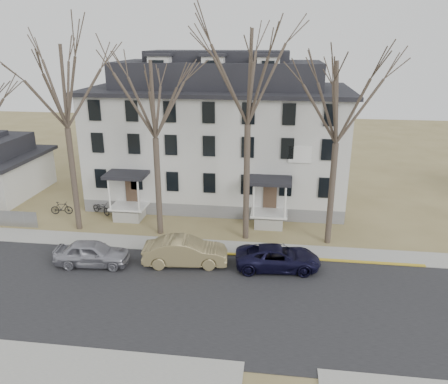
# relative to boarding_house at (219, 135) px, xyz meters

# --- Properties ---
(ground) EXTENTS (120.00, 120.00, 0.00)m
(ground) POSITION_rel_boarding_house_xyz_m (2.00, -17.95, -5.38)
(ground) COLOR olive
(ground) RESTS_ON ground
(main_road) EXTENTS (120.00, 10.00, 0.04)m
(main_road) POSITION_rel_boarding_house_xyz_m (2.00, -15.95, -5.38)
(main_road) COLOR #27272A
(main_road) RESTS_ON ground
(far_sidewalk) EXTENTS (120.00, 2.00, 0.08)m
(far_sidewalk) POSITION_rel_boarding_house_xyz_m (2.00, -9.95, -5.38)
(far_sidewalk) COLOR #A09F97
(far_sidewalk) RESTS_ON ground
(yellow_curb) EXTENTS (14.00, 0.25, 0.06)m
(yellow_curb) POSITION_rel_boarding_house_xyz_m (7.00, -10.85, -5.38)
(yellow_curb) COLOR gold
(yellow_curb) RESTS_ON ground
(boarding_house) EXTENTS (20.80, 12.36, 12.05)m
(boarding_house) POSITION_rel_boarding_house_xyz_m (0.00, 0.00, 0.00)
(boarding_house) COLOR slate
(boarding_house) RESTS_ON ground
(tree_far_left) EXTENTS (8.40, 8.40, 13.72)m
(tree_far_left) POSITION_rel_boarding_house_xyz_m (-9.00, -8.15, 4.96)
(tree_far_left) COLOR #473B31
(tree_far_left) RESTS_ON ground
(tree_mid_left) EXTENTS (7.80, 7.80, 12.74)m
(tree_mid_left) POSITION_rel_boarding_house_xyz_m (-3.00, -8.15, 4.22)
(tree_mid_left) COLOR #473B31
(tree_mid_left) RESTS_ON ground
(tree_center) EXTENTS (9.00, 9.00, 14.70)m
(tree_center) POSITION_rel_boarding_house_xyz_m (3.00, -8.15, 5.71)
(tree_center) COLOR #473B31
(tree_center) RESTS_ON ground
(tree_mid_right) EXTENTS (7.80, 7.80, 12.74)m
(tree_mid_right) POSITION_rel_boarding_house_xyz_m (8.50, -8.15, 4.22)
(tree_mid_right) COLOR #473B31
(tree_mid_right) RESTS_ON ground
(car_silver) EXTENTS (4.56, 2.13, 1.51)m
(car_silver) POSITION_rel_boarding_house_xyz_m (-5.76, -13.20, -4.62)
(car_silver) COLOR #9998A2
(car_silver) RESTS_ON ground
(car_tan) EXTENTS (5.19, 2.33, 1.65)m
(car_tan) POSITION_rel_boarding_house_xyz_m (-0.26, -12.41, -4.55)
(car_tan) COLOR olive
(car_tan) RESTS_ON ground
(car_navy) EXTENTS (5.16, 2.74, 1.38)m
(car_navy) POSITION_rel_boarding_house_xyz_m (5.24, -12.18, -4.69)
(car_navy) COLOR black
(car_navy) RESTS_ON ground
(bicycle_left) EXTENTS (1.97, 1.48, 0.99)m
(bicycle_left) POSITION_rel_boarding_house_xyz_m (-8.46, -5.39, -4.89)
(bicycle_left) COLOR black
(bicycle_left) RESTS_ON ground
(bicycle_right) EXTENTS (1.74, 0.72, 1.01)m
(bicycle_right) POSITION_rel_boarding_house_xyz_m (-11.46, -5.85, -4.87)
(bicycle_right) COLOR black
(bicycle_right) RESTS_ON ground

